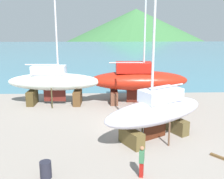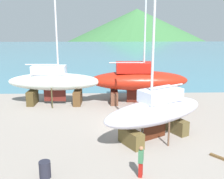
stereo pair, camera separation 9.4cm
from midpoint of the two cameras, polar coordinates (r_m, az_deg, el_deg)
The scene contains 8 objects.
ground_plane at distance 18.66m, azimuth 4.25°, elevation -10.61°, with size 49.88×49.88×0.00m, color gray.
sea_water at distance 69.76m, azimuth 0.03°, elevation 7.68°, with size 154.55×79.93×0.01m, color teal.
headland_hill at distance 178.58m, azimuth 5.19°, elevation 11.53°, with size 136.23×136.23×31.25m, color #396F3C.
sailboat_large_starboard at distance 18.45m, azimuth 9.31°, elevation -4.58°, with size 8.07×6.19×11.46m.
sailboat_mid_port at distance 26.38m, azimuth -12.02°, elevation 1.65°, with size 8.82×2.67×14.45m.
sailboat_small_center at distance 26.52m, azimuth 5.64°, elevation 2.03°, with size 9.56×3.50×16.67m.
worker at distance 14.40m, azimuth 6.27°, elevation -14.68°, with size 0.34×0.48×1.68m.
barrel_tipped_right at distance 14.83m, azimuth -13.72°, elevation -16.00°, with size 0.60×0.60×0.89m, color #22232F.
Camera 2 is at (-1.74, -19.87, 7.78)m, focal length 43.56 mm.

